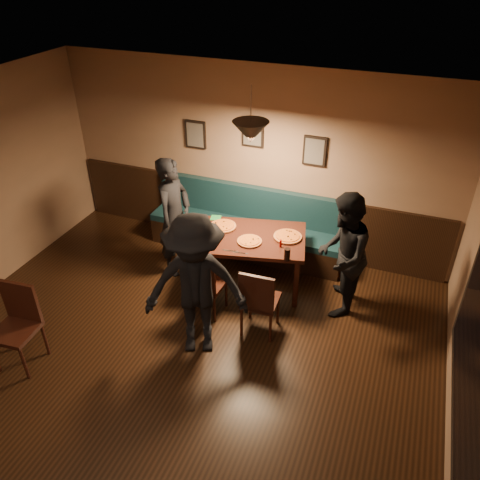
% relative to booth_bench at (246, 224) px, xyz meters
% --- Properties ---
extents(floor, '(7.00, 7.00, 0.00)m').
position_rel_booth_bench_xyz_m(floor, '(0.00, -3.20, -0.50)').
color(floor, black).
rests_on(floor, ground).
extents(ceiling, '(7.00, 7.00, 0.00)m').
position_rel_booth_bench_xyz_m(ceiling, '(0.00, -3.20, 2.30)').
color(ceiling, silver).
rests_on(ceiling, ground).
extents(wall_back, '(6.00, 0.00, 6.00)m').
position_rel_booth_bench_xyz_m(wall_back, '(0.00, 0.30, 0.90)').
color(wall_back, '#8C704F').
rests_on(wall_back, ground).
extents(wainscot, '(5.88, 0.06, 1.00)m').
position_rel_booth_bench_xyz_m(wainscot, '(0.00, 0.27, 0.00)').
color(wainscot, black).
rests_on(wainscot, ground).
extents(booth_bench, '(3.00, 0.60, 1.00)m').
position_rel_booth_bench_xyz_m(booth_bench, '(0.00, 0.00, 0.00)').
color(booth_bench, '#0F232D').
rests_on(booth_bench, ground).
extents(window_glass, '(0.00, 2.40, 2.40)m').
position_rel_booth_bench_xyz_m(window_glass, '(2.93, -2.70, 1.00)').
color(window_glass, black).
rests_on(window_glass, wall_right).
extents(picture_left, '(0.32, 0.04, 0.42)m').
position_rel_booth_bench_xyz_m(picture_left, '(-0.90, 0.27, 1.20)').
color(picture_left, black).
rests_on(picture_left, wall_back).
extents(picture_center, '(0.32, 0.04, 0.42)m').
position_rel_booth_bench_xyz_m(picture_center, '(0.00, 0.27, 1.35)').
color(picture_center, black).
rests_on(picture_center, wall_back).
extents(picture_right, '(0.32, 0.04, 0.42)m').
position_rel_booth_bench_xyz_m(picture_right, '(0.90, 0.27, 1.20)').
color(picture_right, black).
rests_on(picture_right, wall_back).
extents(pendant_lamp, '(0.44, 0.44, 0.25)m').
position_rel_booth_bench_xyz_m(pendant_lamp, '(0.33, -0.76, 1.75)').
color(pendant_lamp, black).
rests_on(pendant_lamp, ceiling).
extents(dining_table, '(1.67, 1.27, 0.80)m').
position_rel_booth_bench_xyz_m(dining_table, '(0.33, -0.76, -0.10)').
color(dining_table, black).
rests_on(dining_table, floor).
extents(chair_near_left, '(0.42, 0.42, 0.89)m').
position_rel_booth_bench_xyz_m(chair_near_left, '(0.04, -1.48, -0.06)').
color(chair_near_left, black).
rests_on(chair_near_left, floor).
extents(chair_near_right, '(0.44, 0.44, 0.96)m').
position_rel_booth_bench_xyz_m(chair_near_right, '(0.78, -1.58, -0.02)').
color(chair_near_right, black).
rests_on(chair_near_right, floor).
extents(diner_left, '(0.46, 0.67, 1.75)m').
position_rel_booth_bench_xyz_m(diner_left, '(-0.78, -0.77, 0.38)').
color(diner_left, black).
rests_on(diner_left, floor).
extents(diner_right, '(0.67, 0.84, 1.67)m').
position_rel_booth_bench_xyz_m(diner_right, '(1.59, -0.82, 0.34)').
color(diner_right, black).
rests_on(diner_right, floor).
extents(diner_front, '(1.33, 1.05, 1.80)m').
position_rel_booth_bench_xyz_m(diner_front, '(0.19, -2.12, 0.40)').
color(diner_front, black).
rests_on(diner_front, floor).
extents(pizza_a, '(0.41, 0.41, 0.04)m').
position_rel_booth_bench_xyz_m(pizza_a, '(-0.09, -0.67, 0.32)').
color(pizza_a, gold).
rests_on(pizza_a, dining_table).
extents(pizza_b, '(0.33, 0.33, 0.04)m').
position_rel_booth_bench_xyz_m(pizza_b, '(0.38, -0.90, 0.31)').
color(pizza_b, gold).
rests_on(pizza_b, dining_table).
extents(pizza_c, '(0.40, 0.40, 0.04)m').
position_rel_booth_bench_xyz_m(pizza_c, '(0.82, -0.61, 0.32)').
color(pizza_c, orange).
rests_on(pizza_c, dining_table).
extents(soda_glass, '(0.08, 0.08, 0.17)m').
position_rel_booth_bench_xyz_m(soda_glass, '(0.95, -1.11, 0.38)').
color(soda_glass, black).
rests_on(soda_glass, dining_table).
extents(tabasco_bottle, '(0.04, 0.04, 0.13)m').
position_rel_booth_bench_xyz_m(tabasco_bottle, '(0.80, -0.86, 0.36)').
color(tabasco_bottle, '#8E0504').
rests_on(tabasco_bottle, dining_table).
extents(napkin_a, '(0.18, 0.18, 0.01)m').
position_rel_booth_bench_xyz_m(napkin_a, '(-0.28, -0.47, 0.30)').
color(napkin_a, '#1F7435').
rests_on(napkin_a, dining_table).
extents(napkin_b, '(0.17, 0.17, 0.01)m').
position_rel_booth_bench_xyz_m(napkin_b, '(-0.20, -1.04, 0.30)').
color(napkin_b, '#1E7331').
rests_on(napkin_b, dining_table).
extents(cutlery_set, '(0.18, 0.05, 0.00)m').
position_rel_booth_bench_xyz_m(cutlery_set, '(0.28, -1.17, 0.30)').
color(cutlery_set, '#B6B7BB').
rests_on(cutlery_set, dining_table).
extents(cafe_chair_far, '(0.49, 0.49, 1.01)m').
position_rel_booth_bench_xyz_m(cafe_chair_far, '(-1.60, -3.08, 0.01)').
color(cafe_chair_far, black).
rests_on(cafe_chair_far, floor).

